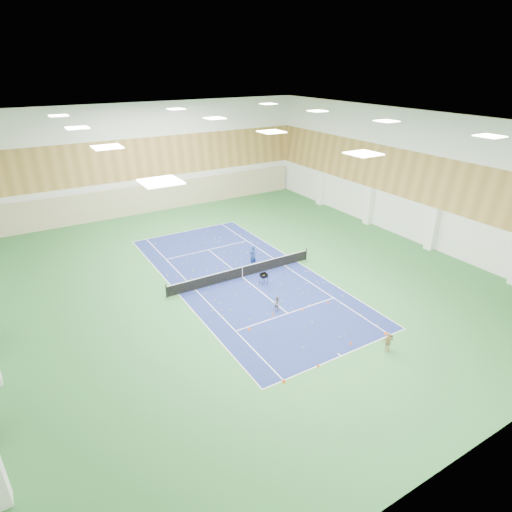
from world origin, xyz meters
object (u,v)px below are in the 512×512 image
at_px(tennis_net, 242,271).
at_px(child_apron, 388,342).
at_px(child_court, 278,304).
at_px(coach, 253,256).
at_px(ball_cart, 264,279).

relative_size(tennis_net, child_apron, 9.93).
height_order(child_court, child_apron, child_apron).
distance_m(coach, child_court, 7.40).
bearing_deg(ball_cart, child_apron, -79.73).
distance_m(coach, child_apron, 14.27).
height_order(tennis_net, coach, coach).
bearing_deg(child_court, coach, 74.00).
bearing_deg(coach, child_apron, 77.25).
height_order(coach, child_court, coach).
height_order(tennis_net, child_apron, child_apron).
xyz_separation_m(child_court, ball_cart, (1.27, 3.87, -0.14)).
xyz_separation_m(child_court, child_apron, (3.12, -7.17, 0.05)).
bearing_deg(tennis_net, ball_cart, -65.41).
bearing_deg(child_court, tennis_net, 86.97).
height_order(child_court, ball_cart, child_court).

